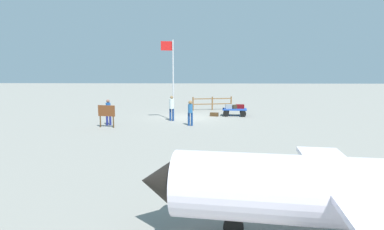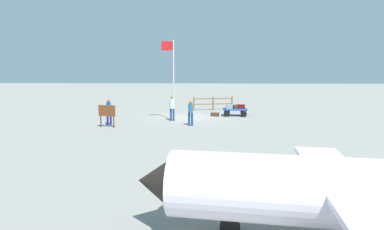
{
  "view_description": "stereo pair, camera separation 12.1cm",
  "coord_description": "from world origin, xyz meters",
  "views": [
    {
      "loc": [
        -1.07,
        23.04,
        3.56
      ],
      "look_at": [
        -0.47,
        6.0,
        1.06
      ],
      "focal_mm": 28.73,
      "sensor_mm": 36.0,
      "label": 1
    },
    {
      "loc": [
        -1.19,
        23.03,
        3.56
      ],
      "look_at": [
        -0.47,
        6.0,
        1.06
      ],
      "focal_mm": 28.73,
      "sensor_mm": 36.0,
      "label": 2
    }
  ],
  "objects": [
    {
      "name": "signboard",
      "position": [
        4.91,
        4.33,
        0.94
      ],
      "size": [
        1.11,
        0.27,
        1.4
      ],
      "color": "#4C3319",
      "rests_on": "ground"
    },
    {
      "name": "suitcase_navy",
      "position": [
        -3.1,
        -0.77,
        0.75
      ],
      "size": [
        0.51,
        0.34,
        0.36
      ],
      "color": "gray",
      "rests_on": "luggage_cart"
    },
    {
      "name": "flagpole",
      "position": [
        1.09,
        1.49,
        3.31
      ],
      "size": [
        0.88,
        0.21,
        5.63
      ],
      "color": "silver",
      "rests_on": "ground"
    },
    {
      "name": "worker_supervisor",
      "position": [
        5.05,
        3.49,
        0.95
      ],
      "size": [
        0.37,
        0.37,
        1.68
      ],
      "color": "navy",
      "rests_on": "ground"
    },
    {
      "name": "suitcase_dark",
      "position": [
        -1.98,
        -0.67,
        0.14
      ],
      "size": [
        0.69,
        0.45,
        0.28
      ],
      "color": "#473019",
      "rests_on": "ground"
    },
    {
      "name": "wooden_fence",
      "position": [
        -1.94,
        -4.46,
        0.68
      ],
      "size": [
        3.57,
        0.86,
        1.2
      ],
      "color": "brown",
      "rests_on": "ground"
    },
    {
      "name": "suitcase_grey",
      "position": [
        -3.64,
        -1.0,
        0.71
      ],
      "size": [
        0.55,
        0.47,
        0.29
      ],
      "color": "#392F1D",
      "rests_on": "luggage_cart"
    },
    {
      "name": "worker_lead",
      "position": [
        -0.28,
        3.52,
        0.94
      ],
      "size": [
        0.37,
        0.37,
        1.63
      ],
      "color": "navy",
      "rests_on": "ground"
    },
    {
      "name": "ground_plane",
      "position": [
        0.0,
        0.0,
        0.0
      ],
      "size": [
        120.0,
        120.0,
        0.0
      ],
      "primitive_type": "plane",
      "color": "gray"
    },
    {
      "name": "worker_trailing",
      "position": [
        1.12,
        1.61,
        1.05
      ],
      "size": [
        0.4,
        0.4,
        1.77
      ],
      "color": "navy",
      "rests_on": "ground"
    },
    {
      "name": "suitcase_olive",
      "position": [
        -4.01,
        -1.04,
        0.73
      ],
      "size": [
        0.64,
        0.38,
        0.32
      ],
      "color": "maroon",
      "rests_on": "luggage_cart"
    },
    {
      "name": "airplane_near",
      "position": [
        -3.71,
        17.1,
        1.16
      ],
      "size": [
        7.97,
        5.88,
        3.06
      ],
      "color": "white",
      "rests_on": "ground"
    },
    {
      "name": "luggage_cart",
      "position": [
        -3.56,
        -0.95,
        0.42
      ],
      "size": [
        1.95,
        1.37,
        0.57
      ],
      "color": "#214CB7",
      "rests_on": "ground"
    }
  ]
}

